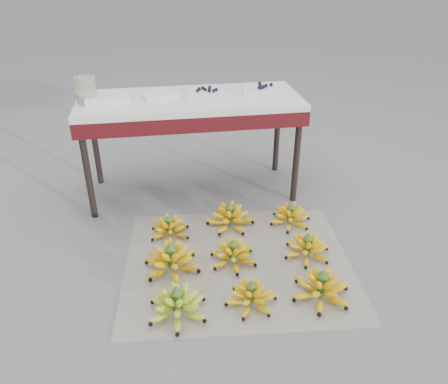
{
  "coord_description": "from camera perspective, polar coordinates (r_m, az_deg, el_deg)",
  "views": [
    {
      "loc": [
        -0.31,
        -1.84,
        1.55
      ],
      "look_at": [
        0.05,
        0.38,
        0.29
      ],
      "focal_mm": 35.0,
      "sensor_mm": 36.0,
      "label": 1
    }
  ],
  "objects": [
    {
      "name": "bunch_front_left",
      "position": [
        2.15,
        -6.11,
        -14.46
      ],
      "size": [
        0.36,
        0.36,
        0.18
      ],
      "rotation": [
        0.0,
        0.0,
        0.24
      ],
      "color": "#90BD23",
      "rests_on": "newspaper_mat"
    },
    {
      "name": "bunch_mid_left",
      "position": [
        2.4,
        -6.83,
        -8.88
      ],
      "size": [
        0.4,
        0.4,
        0.19
      ],
      "rotation": [
        0.0,
        0.0,
        0.38
      ],
      "color": "#E4B800",
      "rests_on": "newspaper_mat"
    },
    {
      "name": "bunch_back_right",
      "position": [
        2.8,
        8.68,
        -3.17
      ],
      "size": [
        0.32,
        0.32,
        0.16
      ],
      "rotation": [
        0.0,
        0.0,
        -0.29
      ],
      "color": "#E4B800",
      "rests_on": "newspaper_mat"
    },
    {
      "name": "ground",
      "position": [
        2.42,
        0.36,
        -10.4
      ],
      "size": [
        60.0,
        60.0,
        0.0
      ],
      "primitive_type": "plane",
      "color": "slate",
      "rests_on": "ground"
    },
    {
      "name": "tray_right",
      "position": [
        2.92,
        -2.25,
        12.75
      ],
      "size": [
        0.27,
        0.22,
        0.06
      ],
      "color": "silver",
      "rests_on": "vendor_table"
    },
    {
      "name": "newspaper_mat",
      "position": [
        2.48,
        1.82,
        -9.24
      ],
      "size": [
        1.34,
        1.15,
        0.01
      ],
      "primitive_type": "cube",
      "rotation": [
        0.0,
        0.0,
        -0.09
      ],
      "color": "white",
      "rests_on": "ground"
    },
    {
      "name": "bunch_back_left",
      "position": [
        2.68,
        -7.07,
        -4.73
      ],
      "size": [
        0.33,
        0.33,
        0.15
      ],
      "rotation": [
        0.0,
        0.0,
        0.41
      ],
      "color": "#E4B800",
      "rests_on": "newspaper_mat"
    },
    {
      "name": "tray_far_left",
      "position": [
        2.91,
        -14.91,
        11.78
      ],
      "size": [
        0.29,
        0.21,
        0.04
      ],
      "color": "silver",
      "rests_on": "vendor_table"
    },
    {
      "name": "bunch_back_center",
      "position": [
        2.74,
        0.82,
        -3.34
      ],
      "size": [
        0.36,
        0.36,
        0.18
      ],
      "rotation": [
        0.0,
        0.0,
        -0.27
      ],
      "color": "#E4B800",
      "rests_on": "newspaper_mat"
    },
    {
      "name": "bunch_mid_right",
      "position": [
        2.53,
        10.81,
        -7.21
      ],
      "size": [
        0.28,
        0.28,
        0.16
      ],
      "rotation": [
        0.0,
        0.0,
        -0.04
      ],
      "color": "#E4B800",
      "rests_on": "newspaper_mat"
    },
    {
      "name": "bunch_mid_center",
      "position": [
        2.44,
        1.22,
        -8.16
      ],
      "size": [
        0.32,
        0.32,
        0.16
      ],
      "rotation": [
        0.0,
        0.0,
        0.28
      ],
      "color": "#E4B800",
      "rests_on": "newspaper_mat"
    },
    {
      "name": "vendor_table",
      "position": [
        2.94,
        -4.43,
        10.72
      ],
      "size": [
        1.45,
        0.58,
        0.69
      ],
      "color": "black",
      "rests_on": "ground"
    },
    {
      "name": "bunch_front_right",
      "position": [
        2.28,
        12.58,
        -12.13
      ],
      "size": [
        0.35,
        0.35,
        0.18
      ],
      "rotation": [
        0.0,
        0.0,
        -0.23
      ],
      "color": "#E4B800",
      "rests_on": "newspaper_mat"
    },
    {
      "name": "tray_left",
      "position": [
        2.93,
        -8.36,
        12.43
      ],
      "size": [
        0.25,
        0.21,
        0.04
      ],
      "color": "silver",
      "rests_on": "vendor_table"
    },
    {
      "name": "tray_far_right",
      "position": [
        3.0,
        5.03,
        13.16
      ],
      "size": [
        0.28,
        0.22,
        0.06
      ],
      "color": "silver",
      "rests_on": "vendor_table"
    },
    {
      "name": "bunch_front_center",
      "position": [
        2.2,
        3.55,
        -13.42
      ],
      "size": [
        0.32,
        0.32,
        0.15
      ],
      "rotation": [
        0.0,
        0.0,
        -0.32
      ],
      "color": "#E4B800",
      "rests_on": "newspaper_mat"
    },
    {
      "name": "glass_jar",
      "position": [
        2.91,
        -17.58,
        12.58
      ],
      "size": [
        0.14,
        0.14,
        0.16
      ],
      "primitive_type": "cylinder",
      "rotation": [
        0.0,
        0.0,
        -0.13
      ],
      "color": "beige",
      "rests_on": "vendor_table"
    }
  ]
}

